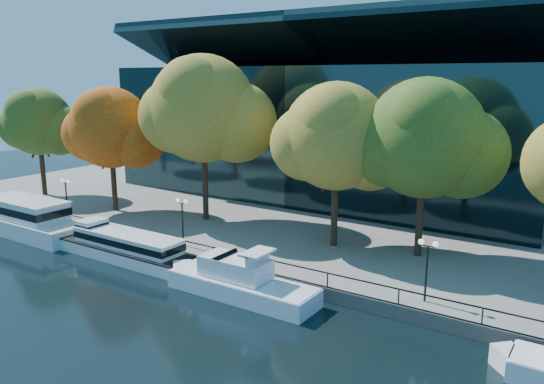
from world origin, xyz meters
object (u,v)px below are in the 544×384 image
Objects in this scene: tree_1 at (111,129)px; lamp_1 at (182,211)px; tour_boat at (121,244)px; lamp_0 at (66,190)px; tree_4 at (427,141)px; tree_0 at (39,123)px; tree_3 at (338,139)px; large_vessel at (24,217)px; cruiser_near at (236,280)px; lamp_2 at (427,256)px; tree_2 at (204,111)px.

lamp_1 is (14.23, -4.98, -5.60)m from tree_1.
lamp_0 reaches higher than tour_boat.
lamp_0 is at bearing -165.81° from tree_4.
tree_3 reaches higher than tree_0.
tree_0 is at bearing -177.69° from tree_3.
lamp_1 is at bearing -19.29° from tree_1.
tree_0 is 0.98× the size of tree_1.
lamp_1 reaches higher than large_vessel.
lamp_0 is (-26.23, -6.97, -6.03)m from tree_3.
tour_boat is 3.66× the size of lamp_0.
tree_3 is (38.13, 1.54, 0.45)m from tree_0.
tour_boat is 3.66× the size of lamp_1.
tree_0 is at bearing 165.36° from cruiser_near.
cruiser_near is 3.03× the size of lamp_0.
tour_boat is at bearing 176.07° from cruiser_near.
tour_boat is 26.02m from tree_4.
tree_4 is at bearing 3.71° from tree_0.
cruiser_near reaches higher than tour_boat.
tree_4 is (31.70, 3.36, 0.57)m from tree_1.
large_vessel is 3.99× the size of lamp_2.
tree_3 is 14.13m from lamp_1.
tree_0 is at bearing 168.80° from lamp_1.
large_vessel is 1.32× the size of cruiser_near.
lamp_0 is (-1.28, -4.98, -5.60)m from tree_1.
tree_0 is 38.16m from tree_3.
lamp_2 is (34.78, -4.98, -5.60)m from tree_1.
tree_4 is (8.86, 12.33, 9.05)m from cruiser_near.
large_vessel is 13.66m from tour_boat.
tree_1 is 3.22× the size of lamp_0.
large_vessel is at bearing -175.01° from lamp_2.
cruiser_near is 38.19m from tree_0.
lamp_2 is at bearing 0.00° from lamp_0.
lamp_0 is at bearing -147.77° from tree_2.
tree_2 reaches higher than tree_1.
cruiser_near is 25.97m from tree_1.
lamp_0 is at bearing -165.12° from tree_3.
large_vessel is at bearing -42.25° from tree_0.
tree_1 is 0.81× the size of tree_2.
cruiser_near is at bearing -3.93° from tour_boat.
large_vessel is at bearing -169.32° from lamp_1.
tree_0 is 28.50m from lamp_1.
tour_boat is (13.65, 0.24, -0.35)m from large_vessel.
lamp_0 is at bearing 56.22° from large_vessel.
lamp_2 is (24.25, -7.45, -7.72)m from tree_2.
tour_boat is at bearing -38.62° from tree_1.
tree_2 is at bearing 137.14° from cruiser_near.
large_vessel is 4.71m from lamp_0.
tree_4 is at bearing 14.19° from lamp_0.
lamp_1 is at bearing 37.17° from tour_boat.
tree_3 is 6.90m from tree_4.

